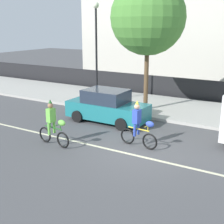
% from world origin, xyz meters
% --- Properties ---
extents(ground_plane, '(80.00, 80.00, 0.00)m').
position_xyz_m(ground_plane, '(0.00, 0.00, 0.00)').
color(ground_plane, '#4C4C4F').
extents(road_centre_line, '(36.00, 0.14, 0.01)m').
position_xyz_m(road_centre_line, '(0.00, -0.50, 0.00)').
color(road_centre_line, beige).
rests_on(road_centre_line, ground).
extents(sidewalk_curb, '(60.00, 5.00, 0.15)m').
position_xyz_m(sidewalk_curb, '(0.00, 6.50, 0.07)').
color(sidewalk_curb, '#ADAAA3').
rests_on(sidewalk_curb, ground).
extents(fence_line, '(40.00, 0.08, 1.40)m').
position_xyz_m(fence_line, '(0.00, 9.40, 0.70)').
color(fence_line, black).
rests_on(fence_line, ground).
extents(parade_cyclist_lime, '(1.72, 0.50, 1.92)m').
position_xyz_m(parade_cyclist_lime, '(-3.12, -1.27, 0.84)').
color(parade_cyclist_lime, black).
rests_on(parade_cyclist_lime, ground).
extents(parade_cyclist_cobalt, '(1.72, 0.50, 1.92)m').
position_xyz_m(parade_cyclist_cobalt, '(-0.08, 0.35, 0.84)').
color(parade_cyclist_cobalt, black).
rests_on(parade_cyclist_cobalt, ground).
extents(parked_car_teal, '(4.10, 1.92, 1.64)m').
position_xyz_m(parked_car_teal, '(-2.96, 2.61, 0.78)').
color(parked_car_teal, '#1E727A').
rests_on(parked_car_teal, ground).
extents(street_lamp_post, '(0.36, 0.36, 5.86)m').
position_xyz_m(street_lamp_post, '(-5.33, 5.26, 3.99)').
color(street_lamp_post, black).
rests_on(street_lamp_post, sidewalk_curb).
extents(street_tree_near_lamp, '(3.96, 3.96, 6.97)m').
position_xyz_m(street_tree_near_lamp, '(-2.06, 5.26, 5.13)').
color(street_tree_near_lamp, brown).
rests_on(street_tree_near_lamp, sidewalk_curb).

